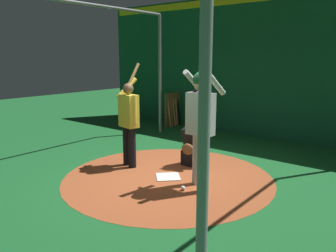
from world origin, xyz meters
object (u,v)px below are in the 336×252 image
object	(u,v)px
batter	(201,118)
baseball_1	(183,188)
home_plate	(168,177)
visitor	(129,119)
bat_rack	(176,110)
baseball_0	(201,166)
catcher	(194,146)

from	to	relation	value
batter	baseball_1	world-z (taller)	batter
baseball_1	home_plate	bearing A→B (deg)	-119.35
home_plate	visitor	bearing A→B (deg)	-91.93
visitor	bat_rack	bearing A→B (deg)	-143.14
baseball_0	baseball_1	xyz separation A→B (m)	(1.12, 0.38, 0.00)
home_plate	batter	distance (m)	1.37
catcher	visitor	size ratio (longest dim) A/B	0.49
home_plate	baseball_1	xyz separation A→B (m)	(0.32, 0.58, 0.03)
bat_rack	baseball_0	size ratio (longest dim) A/B	14.32
home_plate	visitor	distance (m)	1.38
baseball_1	baseball_0	bearing A→B (deg)	-161.15
home_plate	bat_rack	bearing A→B (deg)	-144.34
batter	catcher	size ratio (longest dim) A/B	2.26
bat_rack	batter	bearing A→B (deg)	41.66
batter	visitor	distance (m)	1.73
bat_rack	home_plate	bearing A→B (deg)	35.66
catcher	baseball_1	bearing A→B (deg)	27.46
baseball_0	baseball_1	world-z (taller)	same
visitor	catcher	bearing A→B (deg)	142.66
baseball_0	home_plate	bearing A→B (deg)	-13.78
home_plate	baseball_1	size ratio (longest dim) A/B	5.68
bat_rack	baseball_0	distance (m)	4.31
catcher	batter	bearing A→B (deg)	39.52
baseball_0	batter	bearing A→B (deg)	31.46
catcher	bat_rack	xyz separation A→B (m)	(-3.02, -2.74, 0.10)
baseball_1	batter	bearing A→B (deg)	154.57
baseball_0	visitor	bearing A→B (deg)	-57.57
batter	baseball_0	xyz separation A→B (m)	(-0.84, -0.51, -1.14)
batter	visitor	bearing A→B (deg)	-92.68
catcher	baseball_0	bearing A→B (deg)	74.20
catcher	baseball_0	size ratio (longest dim) A/B	13.36
home_plate	batter	world-z (taller)	batter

